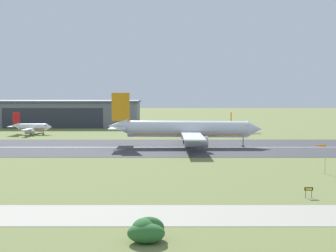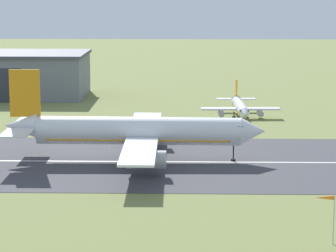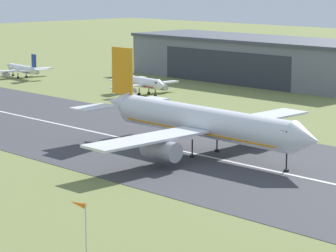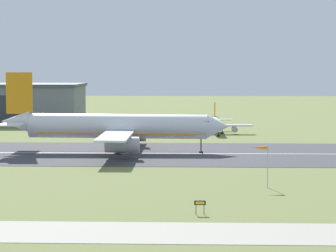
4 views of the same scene
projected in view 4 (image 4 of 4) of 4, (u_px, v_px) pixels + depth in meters
The scene contains 7 objects.
ground_plane at pixel (14, 194), 113.66m from camera, with size 742.19×742.19×0.00m, color olive.
runway_strip at pixel (74, 153), 167.19m from camera, with size 502.19×44.62×0.06m, color #3D3D42.
runway_centreline at pixel (74, 153), 167.19m from camera, with size 451.97×0.70×0.01m, color silver.
airplane_landing at pixel (116, 127), 167.27m from camera, with size 48.27×49.80×16.99m.
airplane_parked_west at pixel (217, 124), 214.36m from camera, with size 19.24×23.69×8.19m.
windsock_pole at pixel (260, 150), 119.59m from camera, with size 2.58×0.68×6.36m.
runway_sign at pixel (200, 204), 98.05m from camera, with size 1.42×0.13×1.78m.
Camera 4 is at (26.54, -57.87, 18.40)m, focal length 85.00 mm.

